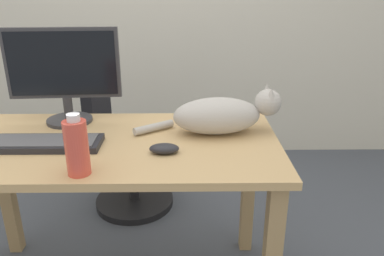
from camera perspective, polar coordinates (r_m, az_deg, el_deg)
desk at (r=1.59m, az=-11.54°, el=-5.79°), size 1.33×0.68×0.74m
office_chair at (r=2.35m, az=-10.19°, el=-3.05°), size 0.48×0.48×0.90m
monitor at (r=1.75m, az=-18.55°, el=7.88°), size 0.48×0.20×0.41m
keyboard at (r=1.57m, az=-21.29°, el=-2.11°), size 0.44×0.15×0.03m
cat at (r=1.58m, az=4.54°, el=2.07°), size 0.61×0.21×0.20m
computer_mouse at (r=1.41m, az=-4.16°, el=-3.07°), size 0.11×0.06×0.04m
water_bottle at (r=1.28m, az=-16.79°, el=-2.71°), size 0.08×0.08×0.21m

